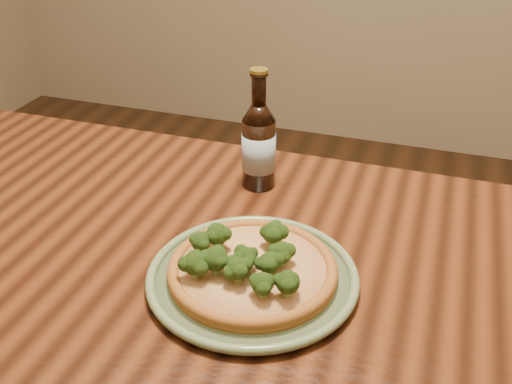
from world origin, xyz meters
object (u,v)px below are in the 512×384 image
(table, at_px, (217,331))
(pizza, at_px, (251,268))
(beer_bottle, at_px, (259,145))
(plate, at_px, (253,277))

(table, bearing_deg, pizza, 20.33)
(table, xyz_separation_m, pizza, (0.05, 0.02, 0.12))
(pizza, relative_size, beer_bottle, 1.09)
(table, relative_size, pizza, 6.43)
(pizza, bearing_deg, table, -159.67)
(table, height_order, plate, plate)
(plate, bearing_deg, pizza, -131.47)
(plate, distance_m, pizza, 0.02)
(table, distance_m, pizza, 0.13)
(table, height_order, pizza, pizza)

